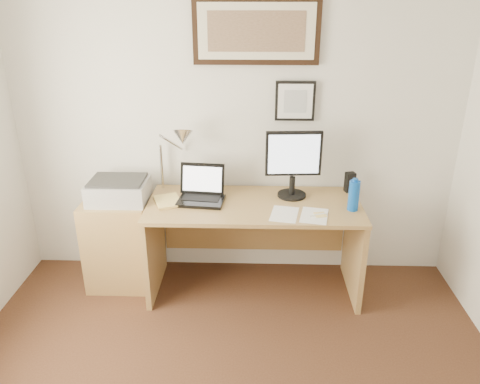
{
  "coord_description": "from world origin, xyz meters",
  "views": [
    {
      "loc": [
        0.14,
        -1.56,
        2.2
      ],
      "look_at": [
        0.05,
        1.43,
        0.93
      ],
      "focal_mm": 35.0,
      "sensor_mm": 36.0,
      "label": 1
    }
  ],
  "objects_px": {
    "book": "(156,203)",
    "desk": "(254,226)",
    "printer": "(118,190)",
    "laptop": "(201,193)",
    "lcd_monitor": "(293,161)",
    "side_cabinet": "(120,243)",
    "water_bottle": "(354,196)"
  },
  "relations": [
    {
      "from": "side_cabinet",
      "to": "book",
      "type": "bearing_deg",
      "value": -13.75
    },
    {
      "from": "book",
      "to": "desk",
      "type": "distance_m",
      "value": 0.78
    },
    {
      "from": "book",
      "to": "printer",
      "type": "xyz_separation_m",
      "value": [
        -0.3,
        0.1,
        0.06
      ]
    },
    {
      "from": "side_cabinet",
      "to": "book",
      "type": "xyz_separation_m",
      "value": [
        0.34,
        -0.08,
        0.39
      ]
    },
    {
      "from": "water_bottle",
      "to": "printer",
      "type": "distance_m",
      "value": 1.76
    },
    {
      "from": "water_bottle",
      "to": "desk",
      "type": "height_order",
      "value": "water_bottle"
    },
    {
      "from": "side_cabinet",
      "to": "desk",
      "type": "xyz_separation_m",
      "value": [
        1.07,
        0.04,
        0.15
      ]
    },
    {
      "from": "water_bottle",
      "to": "book",
      "type": "height_order",
      "value": "water_bottle"
    },
    {
      "from": "lcd_monitor",
      "to": "side_cabinet",
      "type": "bearing_deg",
      "value": -176.22
    },
    {
      "from": "laptop",
      "to": "water_bottle",
      "type": "bearing_deg",
      "value": -7.37
    },
    {
      "from": "side_cabinet",
      "to": "printer",
      "type": "relative_size",
      "value": 1.66
    },
    {
      "from": "side_cabinet",
      "to": "lcd_monitor",
      "type": "xyz_separation_m",
      "value": [
        1.36,
        0.09,
        0.68
      ]
    },
    {
      "from": "desk",
      "to": "laptop",
      "type": "distance_m",
      "value": 0.5
    },
    {
      "from": "book",
      "to": "printer",
      "type": "relative_size",
      "value": 0.57
    },
    {
      "from": "book",
      "to": "side_cabinet",
      "type": "bearing_deg",
      "value": 166.25
    },
    {
      "from": "laptop",
      "to": "printer",
      "type": "relative_size",
      "value": 0.83
    },
    {
      "from": "laptop",
      "to": "lcd_monitor",
      "type": "height_order",
      "value": "lcd_monitor"
    },
    {
      "from": "lcd_monitor",
      "to": "book",
      "type": "bearing_deg",
      "value": -170.45
    },
    {
      "from": "lcd_monitor",
      "to": "printer",
      "type": "height_order",
      "value": "lcd_monitor"
    },
    {
      "from": "lcd_monitor",
      "to": "water_bottle",
      "type": "bearing_deg",
      "value": -28.28
    },
    {
      "from": "lcd_monitor",
      "to": "printer",
      "type": "relative_size",
      "value": 1.18
    },
    {
      "from": "book",
      "to": "desk",
      "type": "height_order",
      "value": "book"
    },
    {
      "from": "laptop",
      "to": "lcd_monitor",
      "type": "xyz_separation_m",
      "value": [
        0.69,
        0.08,
        0.23
      ]
    },
    {
      "from": "side_cabinet",
      "to": "water_bottle",
      "type": "distance_m",
      "value": 1.86
    },
    {
      "from": "desk",
      "to": "printer",
      "type": "bearing_deg",
      "value": -178.76
    },
    {
      "from": "side_cabinet",
      "to": "laptop",
      "type": "distance_m",
      "value": 0.8
    },
    {
      "from": "desk",
      "to": "lcd_monitor",
      "type": "relative_size",
      "value": 3.08
    },
    {
      "from": "side_cabinet",
      "to": "water_bottle",
      "type": "relative_size",
      "value": 3.26
    },
    {
      "from": "side_cabinet",
      "to": "book",
      "type": "height_order",
      "value": "book"
    },
    {
      "from": "water_bottle",
      "to": "laptop",
      "type": "bearing_deg",
      "value": 172.63
    },
    {
      "from": "laptop",
      "to": "printer",
      "type": "height_order",
      "value": "laptop"
    },
    {
      "from": "printer",
      "to": "book",
      "type": "bearing_deg",
      "value": -17.48
    }
  ]
}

